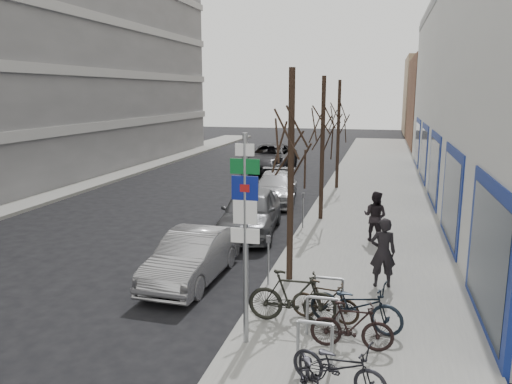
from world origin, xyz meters
The scene contains 25 objects.
ground centered at (0.00, 0.00, 0.00)m, with size 120.00×120.00×0.00m, color black.
sidewalk_east centered at (4.50, 10.00, 0.07)m, with size 5.00×70.00×0.15m, color slate.
sidewalk_west centered at (-11.00, 10.00, 0.07)m, with size 3.00×70.00×0.15m, color slate.
brick_building_far centered at (13.00, 40.00, 4.00)m, with size 12.00×14.00×8.00m, color brown.
tan_building_far centered at (13.50, 55.00, 4.50)m, with size 13.00×12.00×9.00m, color #937A5B.
highway_sign_pole centered at (2.40, -0.01, 2.46)m, with size 0.55×0.10×4.20m.
bike_rack centered at (3.80, 0.60, 0.66)m, with size 0.66×2.26×0.83m.
tree_near centered at (2.60, 3.50, 4.10)m, with size 1.80×1.80×5.50m.
tree_mid centered at (2.60, 10.00, 4.10)m, with size 1.80×1.80×5.50m.
tree_far centered at (2.60, 16.50, 4.10)m, with size 1.80×1.80×5.50m.
meter_front centered at (2.15, 3.00, 0.92)m, with size 0.10×0.08×1.27m.
meter_mid centered at (2.15, 8.50, 0.92)m, with size 0.10×0.08×1.27m.
meter_back centered at (2.15, 14.00, 0.92)m, with size 0.10×0.08×1.27m.
bike_near_left centered at (3.90, -1.56, 0.62)m, with size 0.46×1.54×0.94m, color black.
bike_near_right centered at (4.40, 0.23, 0.63)m, with size 0.47×1.57×0.95m, color black.
bike_mid_curb centered at (4.42, 1.09, 0.75)m, with size 0.59×1.96×1.19m, color black.
bike_mid_inner centered at (3.13, 1.04, 0.73)m, with size 0.57×1.92×1.16m, color black.
bike_far_curb centered at (4.28, -1.18, 0.66)m, with size 0.50×1.66×1.01m, color black.
bike_far_inner centered at (3.78, 1.27, 0.60)m, with size 0.44×1.49×0.90m, color black.
parked_car_front centered at (0.07, 3.11, 0.66)m, with size 1.40×4.01×1.32m, color #98979C.
parked_car_mid centered at (0.39, 7.87, 0.79)m, with size 1.87×4.65×1.58m, color #505156.
parked_car_back centered at (0.16, 13.09, 0.67)m, with size 1.87×4.59×1.33m, color #A0A1A5.
lane_car centered at (-2.11, 21.90, 0.84)m, with size 2.80×6.07×1.69m, color black.
pedestrian_near centered at (4.92, 3.58, 1.03)m, with size 0.64×0.42×1.76m, color black.
pedestrian_far centered at (4.66, 7.52, 0.98)m, with size 0.61×0.42×1.66m, color black.
Camera 1 is at (4.80, -8.60, 4.92)m, focal length 35.00 mm.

